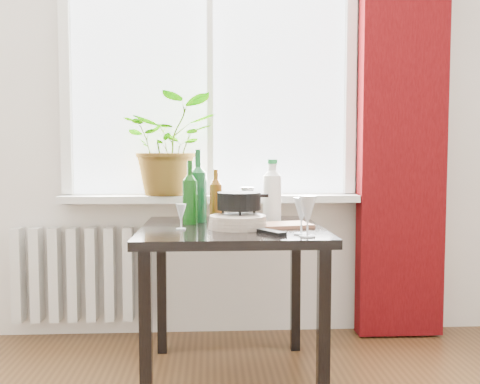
{
  "coord_description": "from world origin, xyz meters",
  "views": [
    {
      "loc": [
        -0.0,
        -0.96,
        1.08
      ],
      "look_at": [
        0.14,
        1.55,
        0.9
      ],
      "focal_mm": 40.0,
      "sensor_mm": 36.0,
      "label": 1
    }
  ],
  "objects": [
    {
      "name": "table",
      "position": [
        0.1,
        1.55,
        0.65
      ],
      "size": [
        0.85,
        0.85,
        0.74
      ],
      "color": "black",
      "rests_on": "ground"
    },
    {
      "name": "curtain",
      "position": [
        1.12,
        2.12,
        1.3
      ],
      "size": [
        0.5,
        0.12,
        2.56
      ],
      "color": "#3C0507",
      "rests_on": "ground"
    },
    {
      "name": "window",
      "position": [
        0.0,
        2.22,
        1.6
      ],
      "size": [
        1.72,
        0.08,
        1.62
      ],
      "color": "white",
      "rests_on": "ground"
    },
    {
      "name": "wine_bottle_left",
      "position": [
        -0.1,
        1.67,
        0.9
      ],
      "size": [
        0.08,
        0.08,
        0.31
      ],
      "primitive_type": null,
      "rotation": [
        0.0,
        0.0,
        -0.11
      ],
      "color": "#0C400C",
      "rests_on": "table"
    },
    {
      "name": "wine_bottle_right",
      "position": [
        -0.06,
        1.74,
        0.93
      ],
      "size": [
        0.09,
        0.09,
        0.37
      ],
      "primitive_type": null,
      "rotation": [
        0.0,
        0.0,
        0.04
      ],
      "color": "#0D471D",
      "rests_on": "table"
    },
    {
      "name": "windowsill",
      "position": [
        0.0,
        2.15,
        0.82
      ],
      "size": [
        1.72,
        0.2,
        0.04
      ],
      "color": "silver",
      "rests_on": "ground"
    },
    {
      "name": "wineglass_front_left",
      "position": [
        -0.13,
        1.46,
        0.8
      ],
      "size": [
        0.06,
        0.06,
        0.12
      ],
      "primitive_type": null,
      "rotation": [
        0.0,
        0.0,
        -0.17
      ],
      "color": "silver",
      "rests_on": "table"
    },
    {
      "name": "potted_plant",
      "position": [
        -0.23,
        2.16,
        1.13
      ],
      "size": [
        0.58,
        0.52,
        0.58
      ],
      "primitive_type": "imported",
      "rotation": [
        0.0,
        0.0,
        0.13
      ],
      "color": "#24731E",
      "rests_on": "windowsill"
    },
    {
      "name": "radiator",
      "position": [
        -0.75,
        2.18,
        0.38
      ],
      "size": [
        0.8,
        0.1,
        0.55
      ],
      "color": "silver",
      "rests_on": "ground"
    },
    {
      "name": "bottle_amber",
      "position": [
        0.03,
        1.83,
        0.87
      ],
      "size": [
        0.09,
        0.09,
        0.27
      ],
      "primitive_type": null,
      "rotation": [
        0.0,
        0.0,
        0.38
      ],
      "color": "#66360B",
      "rests_on": "table"
    },
    {
      "name": "tv_remote",
      "position": [
        0.26,
        1.3,
        0.75
      ],
      "size": [
        0.12,
        0.16,
        0.02
      ],
      "primitive_type": "cube",
      "rotation": [
        0.0,
        0.0,
        0.54
      ],
      "color": "black",
      "rests_on": "table"
    },
    {
      "name": "cleaning_bottle",
      "position": [
        0.32,
        1.77,
        0.9
      ],
      "size": [
        0.12,
        0.12,
        0.33
      ],
      "primitive_type": null,
      "rotation": [
        0.0,
        0.0,
        0.38
      ],
      "color": "white",
      "rests_on": "table"
    },
    {
      "name": "wineglass_back_center",
      "position": [
        0.2,
        1.85,
        0.83
      ],
      "size": [
        0.1,
        0.1,
        0.17
      ],
      "primitive_type": null,
      "rotation": [
        0.0,
        0.0,
        0.38
      ],
      "color": "silver",
      "rests_on": "table"
    },
    {
      "name": "plate_stack",
      "position": [
        0.13,
        1.49,
        0.77
      ],
      "size": [
        0.29,
        0.29,
        0.06
      ],
      "primitive_type": "cylinder",
      "rotation": [
        0.0,
        0.0,
        -0.05
      ],
      "color": "#B8A998",
      "rests_on": "table"
    },
    {
      "name": "cutting_board",
      "position": [
        0.33,
        1.53,
        0.75
      ],
      "size": [
        0.31,
        0.23,
        0.01
      ],
      "primitive_type": "cube",
      "rotation": [
        0.0,
        0.0,
        0.22
      ],
      "color": "#9F6548",
      "rests_on": "table"
    },
    {
      "name": "wineglass_back_left",
      "position": [
        -0.06,
        1.76,
        0.83
      ],
      "size": [
        0.08,
        0.08,
        0.18
      ],
      "primitive_type": null,
      "rotation": [
        0.0,
        0.0,
        -0.09
      ],
      "color": "#B0B4BE",
      "rests_on": "table"
    },
    {
      "name": "fondue_pot",
      "position": [
        0.14,
        1.57,
        0.82
      ],
      "size": [
        0.3,
        0.28,
        0.16
      ],
      "primitive_type": null,
      "rotation": [
        0.0,
        0.0,
        0.39
      ],
      "color": "black",
      "rests_on": "table"
    },
    {
      "name": "wineglass_far_right",
      "position": [
        0.38,
        1.28,
        0.82
      ],
      "size": [
        0.09,
        0.09,
        0.16
      ],
      "primitive_type": null,
      "rotation": [
        0.0,
        0.0,
        0.27
      ],
      "color": "white",
      "rests_on": "table"
    },
    {
      "name": "wineglass_front_right",
      "position": [
        0.4,
        1.21,
        0.83
      ],
      "size": [
        0.1,
        0.1,
        0.18
      ],
      "primitive_type": null,
      "rotation": [
        0.0,
        0.0,
        0.38
      ],
      "color": "silver",
      "rests_on": "table"
    }
  ]
}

